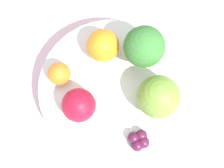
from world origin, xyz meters
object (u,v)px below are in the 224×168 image
object	(u,v)px
bowl	(112,89)
orange_back	(103,46)
broccoli	(144,47)
grape_cluster	(139,140)
apple_red	(158,97)
orange_front	(59,74)
apple_green	(79,105)

from	to	relation	value
bowl	orange_back	xyz separation A→B (m)	(0.05, 0.03, 0.04)
broccoli	grape_cluster	xyz separation A→B (m)	(-0.12, -0.03, -0.04)
bowl	apple_red	xyz separation A→B (m)	(-0.01, -0.07, 0.05)
broccoli	grape_cluster	world-z (taller)	broccoli
orange_back	broccoli	bearing A→B (deg)	-84.12
apple_red	orange_front	xyz separation A→B (m)	(-0.00, 0.15, -0.01)
orange_back	grape_cluster	size ratio (longest dim) A/B	1.53
grape_cluster	broccoli	bearing A→B (deg)	13.29
apple_red	apple_green	xyz separation A→B (m)	(-0.04, 0.10, -0.01)
orange_back	apple_red	bearing A→B (deg)	-118.85
apple_green	orange_front	bearing A→B (deg)	49.00
bowl	broccoli	distance (m)	0.09
broccoli	orange_back	distance (m)	0.06
orange_front	grape_cluster	world-z (taller)	orange_front
bowl	apple_red	world-z (taller)	apple_red
broccoli	apple_red	world-z (taller)	broccoli
apple_red	orange_front	distance (m)	0.15
broccoli	bowl	bearing A→B (deg)	150.76
broccoli	orange_front	distance (m)	0.13
orange_front	orange_back	world-z (taller)	orange_back
apple_red	orange_back	distance (m)	0.11
orange_back	grape_cluster	distance (m)	0.15
orange_front	grape_cluster	distance (m)	0.15
orange_back	grape_cluster	bearing A→B (deg)	-142.80
broccoli	apple_red	size ratio (longest dim) A/B	1.25
grape_cluster	orange_front	bearing A→B (deg)	67.00
broccoli	apple_green	world-z (taller)	broccoli
broccoli	apple_green	bearing A→B (deg)	147.43
orange_front	orange_back	xyz separation A→B (m)	(0.06, -0.05, 0.01)
apple_red	apple_green	world-z (taller)	apple_red
bowl	orange_front	world-z (taller)	orange_front
apple_red	apple_green	bearing A→B (deg)	112.16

